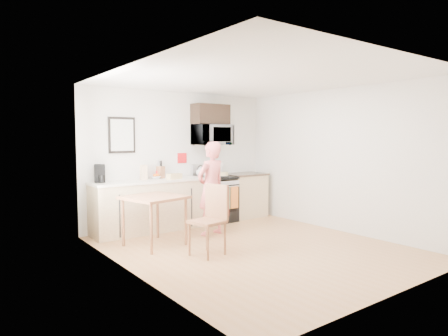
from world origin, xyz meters
TOP-DOWN VIEW (x-y plane):
  - floor at (0.00, 0.00)m, footprint 4.60×4.60m
  - back_wall at (0.00, 2.30)m, footprint 4.00×0.04m
  - front_wall at (0.00, -2.30)m, footprint 4.00×0.04m
  - left_wall at (-2.00, 0.00)m, footprint 0.04×4.60m
  - right_wall at (2.00, 0.00)m, footprint 0.04×4.60m
  - ceiling at (0.00, 0.00)m, footprint 4.00×4.60m
  - window at (-1.96, 0.80)m, footprint 0.06×1.40m
  - cabinet_left at (-0.80, 2.00)m, footprint 2.10×0.60m
  - countertop_left at (-0.80, 2.00)m, footprint 2.14×0.64m
  - cabinet_right at (1.43, 2.00)m, footprint 0.84×0.60m
  - countertop_right at (1.43, 2.00)m, footprint 0.88×0.64m
  - range at (0.63, 1.98)m, footprint 0.76×0.70m
  - microwave at (0.63, 2.08)m, footprint 0.76×0.51m
  - upper_cabinet at (0.63, 2.12)m, footprint 0.76×0.35m
  - wall_art at (-1.20, 2.28)m, footprint 0.50×0.04m
  - wall_trivet at (0.05, 2.28)m, footprint 0.20×0.02m
  - person at (-0.06, 1.11)m, footprint 0.66×0.49m
  - dining_table at (-1.18, 1.06)m, footprint 0.88×0.88m
  - chair at (-0.67, 0.16)m, footprint 0.55×0.51m
  - knife_block at (-0.49, 2.17)m, footprint 0.13×0.16m
  - utensil_crock at (-0.50, 2.22)m, footprint 0.11×0.11m
  - fruit_bowl at (-0.61, 2.15)m, footprint 0.21×0.21m
  - milk_carton at (-0.87, 2.10)m, footprint 0.11×0.11m
  - coffee_maker at (-1.66, 2.14)m, footprint 0.23×0.28m
  - bread_bag at (-0.37, 1.85)m, footprint 0.30×0.19m
  - cake at (0.75, 1.87)m, footprint 0.26×0.26m
  - kettle at (0.35, 2.07)m, footprint 0.18×0.18m
  - pot at (0.41, 1.89)m, footprint 0.18×0.30m

SIDE VIEW (x-z plane):
  - floor at x=0.00m, z-range 0.00..0.00m
  - range at x=0.63m, z-range -0.14..1.02m
  - cabinet_left at x=-0.80m, z-range 0.00..0.90m
  - cabinet_right at x=1.43m, z-range 0.00..0.90m
  - chair at x=-0.67m, z-range 0.15..1.17m
  - dining_table at x=-1.18m, z-range 0.30..1.09m
  - person at x=-0.06m, z-range 0.00..1.64m
  - countertop_left at x=-0.80m, z-range 0.90..0.94m
  - countertop_right at x=1.43m, z-range 0.90..0.94m
  - cake at x=0.75m, z-range 0.92..1.01m
  - pot at x=0.41m, z-range 0.93..1.01m
  - fruit_bowl at x=-0.61m, z-range 0.93..1.02m
  - bread_bag at x=-0.37m, z-range 0.94..1.04m
  - kettle at x=0.35m, z-range 0.91..1.14m
  - knife_block at x=-0.49m, z-range 0.94..1.17m
  - milk_carton at x=-0.87m, z-range 0.94..1.21m
  - utensil_crock at x=-0.50m, z-range 0.91..1.24m
  - coffee_maker at x=-1.66m, z-range 0.93..1.24m
  - back_wall at x=0.00m, z-range 0.00..2.60m
  - front_wall at x=0.00m, z-range 0.00..2.60m
  - left_wall at x=-2.00m, z-range 0.00..2.60m
  - right_wall at x=2.00m, z-range 0.00..2.60m
  - wall_trivet at x=0.05m, z-range 1.20..1.40m
  - window at x=-1.96m, z-range 0.80..2.30m
  - wall_art at x=-1.20m, z-range 1.43..2.08m
  - microwave at x=0.63m, z-range 1.55..1.97m
  - upper_cabinet at x=0.63m, z-range 1.98..2.38m
  - ceiling at x=0.00m, z-range 2.58..2.62m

